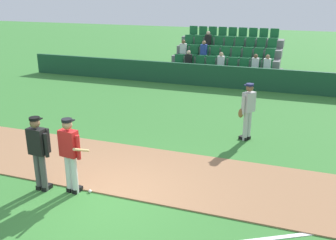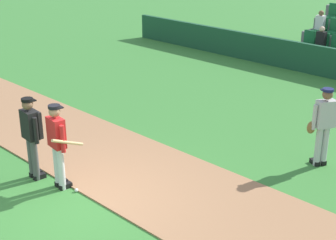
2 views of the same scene
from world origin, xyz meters
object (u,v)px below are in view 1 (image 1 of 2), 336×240
object	(u,v)px
umpire_home_plate	(39,149)
runner_grey_jersey	(248,110)
baseball	(90,191)
batter_red_jersey	(70,153)

from	to	relation	value
umpire_home_plate	runner_grey_jersey	xyz separation A→B (m)	(3.90, 4.68, -0.04)
runner_grey_jersey	baseball	xyz separation A→B (m)	(-2.81, -4.44, -0.93)
umpire_home_plate	baseball	xyz separation A→B (m)	(1.09, 0.24, -0.96)
umpire_home_plate	baseball	size ratio (longest dim) A/B	23.78
batter_red_jersey	runner_grey_jersey	distance (m)	5.55
runner_grey_jersey	baseball	size ratio (longest dim) A/B	23.78
umpire_home_plate	baseball	distance (m)	1.47
umpire_home_plate	batter_red_jersey	bearing A→B (deg)	10.03
umpire_home_plate	runner_grey_jersey	bearing A→B (deg)	50.16
batter_red_jersey	baseball	xyz separation A→B (m)	(0.36, 0.11, -0.93)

